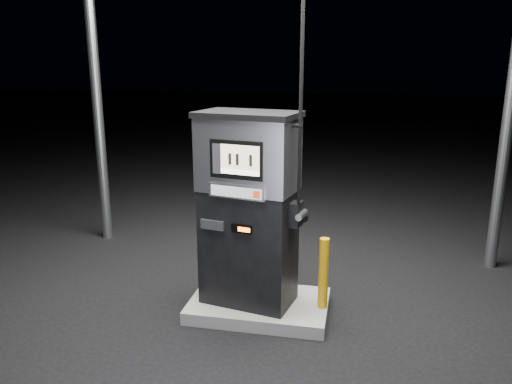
# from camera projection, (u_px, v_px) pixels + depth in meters

# --- Properties ---
(ground) EXTENTS (80.00, 80.00, 0.00)m
(ground) POSITION_uv_depth(u_px,v_px,m) (259.00, 311.00, 5.90)
(ground) COLOR black
(ground) RESTS_ON ground
(pump_island) EXTENTS (1.60, 1.00, 0.15)m
(pump_island) POSITION_uv_depth(u_px,v_px,m) (259.00, 306.00, 5.88)
(pump_island) COLOR slate
(pump_island) RESTS_ON ground
(fuel_dispenser) EXTENTS (1.26, 0.85, 4.56)m
(fuel_dispenser) POSITION_uv_depth(u_px,v_px,m) (249.00, 208.00, 5.58)
(fuel_dispenser) COLOR black
(fuel_dispenser) RESTS_ON pump_island
(bollard_left) EXTENTS (0.13, 0.13, 0.92)m
(bollard_left) POSITION_uv_depth(u_px,v_px,m) (212.00, 261.00, 5.82)
(bollard_left) COLOR orange
(bollard_left) RESTS_ON pump_island
(bollard_right) EXTENTS (0.12, 0.12, 0.83)m
(bollard_right) POSITION_uv_depth(u_px,v_px,m) (323.00, 273.00, 5.59)
(bollard_right) COLOR orange
(bollard_right) RESTS_ON pump_island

